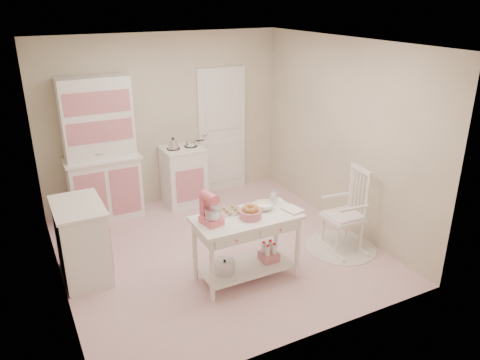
{
  "coord_description": "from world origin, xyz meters",
  "views": [
    {
      "loc": [
        -2.17,
        -4.85,
        3.1
      ],
      "look_at": [
        0.21,
        -0.23,
        1.03
      ],
      "focal_mm": 35.0,
      "sensor_mm": 36.0,
      "label": 1
    }
  ],
  "objects_px": {
    "hutch": "(101,150)",
    "base_cabinet": "(82,241)",
    "stand_mixer": "(211,209)",
    "bread_basket": "(250,214)",
    "rocking_chair": "(344,210)",
    "work_table": "(247,248)",
    "stove": "(184,175)"
  },
  "relations": [
    {
      "from": "hutch",
      "to": "base_cabinet",
      "type": "distance_m",
      "value": 1.69
    },
    {
      "from": "hutch",
      "to": "base_cabinet",
      "type": "xyz_separation_m",
      "value": [
        -0.58,
        -1.48,
        -0.58
      ]
    },
    {
      "from": "stand_mixer",
      "to": "bread_basket",
      "type": "xyz_separation_m",
      "value": [
        0.44,
        -0.07,
        -0.12
      ]
    },
    {
      "from": "base_cabinet",
      "to": "rocking_chair",
      "type": "distance_m",
      "value": 3.21
    },
    {
      "from": "base_cabinet",
      "to": "work_table",
      "type": "distance_m",
      "value": 1.9
    },
    {
      "from": "base_cabinet",
      "to": "work_table",
      "type": "bearing_deg",
      "value": -28.7
    },
    {
      "from": "hutch",
      "to": "stove",
      "type": "distance_m",
      "value": 1.33
    },
    {
      "from": "hutch",
      "to": "stove",
      "type": "height_order",
      "value": "hutch"
    },
    {
      "from": "base_cabinet",
      "to": "bread_basket",
      "type": "height_order",
      "value": "base_cabinet"
    },
    {
      "from": "stove",
      "to": "rocking_chair",
      "type": "height_order",
      "value": "rocking_chair"
    },
    {
      "from": "stove",
      "to": "stand_mixer",
      "type": "bearing_deg",
      "value": -103.16
    },
    {
      "from": "hutch",
      "to": "bread_basket",
      "type": "bearing_deg",
      "value": -65.73
    },
    {
      "from": "hutch",
      "to": "stand_mixer",
      "type": "bearing_deg",
      "value": -74.45
    },
    {
      "from": "work_table",
      "to": "hutch",
      "type": "bearing_deg",
      "value": 114.32
    },
    {
      "from": "stove",
      "to": "bread_basket",
      "type": "relative_size",
      "value": 3.68
    },
    {
      "from": "stove",
      "to": "base_cabinet",
      "type": "bearing_deg",
      "value": -141.38
    },
    {
      "from": "rocking_chair",
      "to": "work_table",
      "type": "xyz_separation_m",
      "value": [
        -1.43,
        -0.05,
        -0.15
      ]
    },
    {
      "from": "hutch",
      "to": "base_cabinet",
      "type": "relative_size",
      "value": 2.26
    },
    {
      "from": "hutch",
      "to": "work_table",
      "type": "bearing_deg",
      "value": -65.68
    },
    {
      "from": "stove",
      "to": "bread_basket",
      "type": "height_order",
      "value": "stove"
    },
    {
      "from": "stove",
      "to": "stand_mixer",
      "type": "distance_m",
      "value": 2.43
    },
    {
      "from": "stove",
      "to": "bread_basket",
      "type": "bearing_deg",
      "value": -92.44
    },
    {
      "from": "work_table",
      "to": "stove",
      "type": "bearing_deg",
      "value": 87.02
    },
    {
      "from": "stove",
      "to": "base_cabinet",
      "type": "height_order",
      "value": "same"
    },
    {
      "from": "base_cabinet",
      "to": "stand_mixer",
      "type": "height_order",
      "value": "stand_mixer"
    },
    {
      "from": "hutch",
      "to": "work_table",
      "type": "relative_size",
      "value": 1.73
    },
    {
      "from": "base_cabinet",
      "to": "stand_mixer",
      "type": "relative_size",
      "value": 2.71
    },
    {
      "from": "rocking_chair",
      "to": "bread_basket",
      "type": "bearing_deg",
      "value": -169.88
    },
    {
      "from": "stand_mixer",
      "to": "stove",
      "type": "bearing_deg",
      "value": 65.19
    },
    {
      "from": "hutch",
      "to": "rocking_chair",
      "type": "relative_size",
      "value": 1.89
    },
    {
      "from": "rocking_chair",
      "to": "bread_basket",
      "type": "distance_m",
      "value": 1.44
    },
    {
      "from": "base_cabinet",
      "to": "work_table",
      "type": "xyz_separation_m",
      "value": [
        1.66,
        -0.91,
        -0.06
      ]
    }
  ]
}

